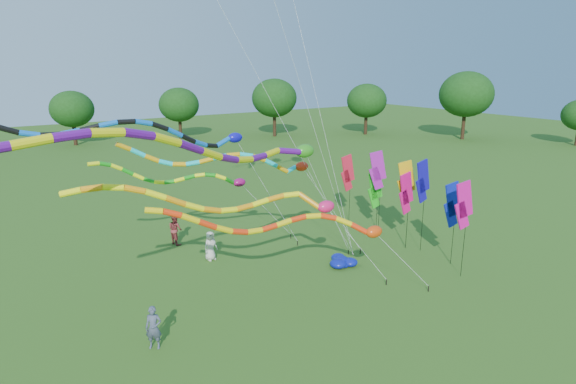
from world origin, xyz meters
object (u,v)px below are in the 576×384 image
tube_kite_red (298,225)px  person_a (210,246)px  person_c (175,229)px  blue_nylon_heap (339,261)px  tube_kite_orange (241,202)px  person_b (154,328)px

tube_kite_red → person_a: (-0.94, 7.04, -3.02)m
person_a → person_c: person_c is taller
blue_nylon_heap → person_c: size_ratio=0.93×
tube_kite_orange → person_a: 7.33m
tube_kite_orange → person_c: 10.15m
blue_nylon_heap → tube_kite_red: bearing=-150.0°
tube_kite_red → tube_kite_orange: tube_kite_orange is taller
person_b → person_c: bearing=99.2°
blue_nylon_heap → person_b: 11.10m
tube_kite_orange → person_b: bearing=-156.3°
person_b → person_c: person_c is taller
blue_nylon_heap → person_a: person_a is taller
person_c → tube_kite_orange: bearing=163.3°
person_b → blue_nylon_heap: bearing=45.6°
person_a → person_c: 3.46m
person_a → person_b: size_ratio=0.96×
blue_nylon_heap → person_c: (-6.20, 7.81, 0.70)m
person_c → person_a: bearing=178.1°
person_a → person_b: person_b is taller
person_b → person_a: bearing=85.1°
blue_nylon_heap → person_b: (-10.85, -2.22, 0.63)m
blue_nylon_heap → person_b: person_b is taller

